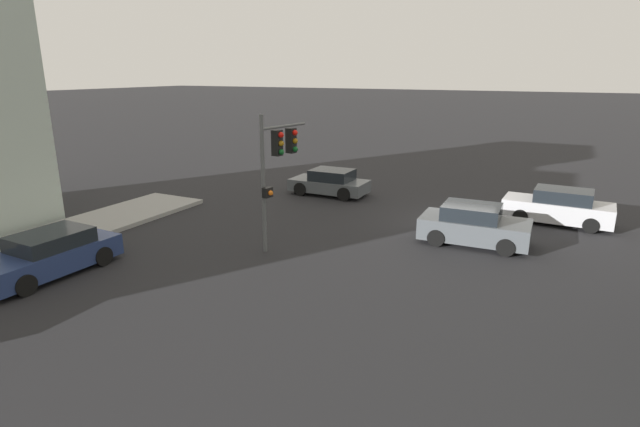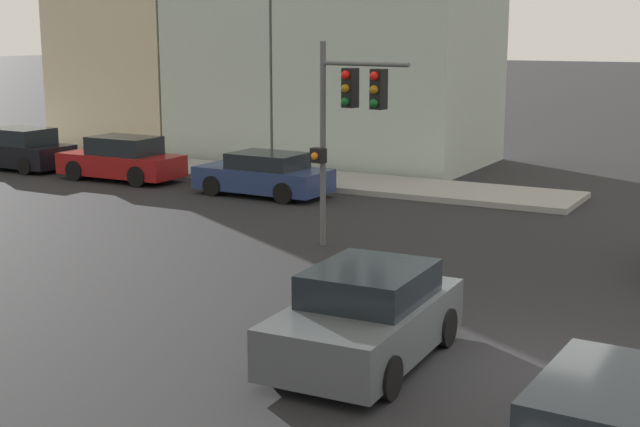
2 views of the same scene
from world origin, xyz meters
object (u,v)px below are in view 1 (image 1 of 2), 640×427
(traffic_signal, at_px, (278,157))
(crossing_car_0, at_px, (330,183))
(crossing_car_2, at_px, (474,225))
(parked_car_0, at_px, (49,254))
(crossing_car_1, at_px, (558,207))

(traffic_signal, bearing_deg, crossing_car_0, 111.39)
(crossing_car_2, relative_size, parked_car_0, 0.92)
(traffic_signal, xyz_separation_m, crossing_car_2, (-6.32, -3.55, -2.64))
(crossing_car_0, relative_size, parked_car_0, 0.93)
(crossing_car_0, xyz_separation_m, parked_car_0, (3.35, 13.59, 0.01))
(crossing_car_1, xyz_separation_m, parked_car_0, (14.21, 13.39, -0.05))
(crossing_car_0, height_order, crossing_car_1, crossing_car_1)
(crossing_car_0, bearing_deg, crossing_car_1, 178.37)
(traffic_signal, height_order, parked_car_0, traffic_signal)
(traffic_signal, xyz_separation_m, crossing_car_0, (1.81, -8.01, -2.70))
(crossing_car_0, xyz_separation_m, crossing_car_1, (-10.85, 0.21, 0.06))
(traffic_signal, xyz_separation_m, parked_car_0, (5.17, 5.58, -2.69))
(crossing_car_0, relative_size, crossing_car_2, 1.01)
(traffic_signal, bearing_deg, crossing_car_2, 37.92)
(parked_car_0, bearing_deg, crossing_car_2, 129.95)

